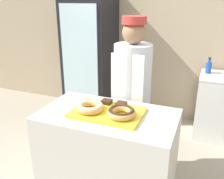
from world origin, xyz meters
TOP-DOWN VIEW (x-y plane):
  - wall_back at (0.00, 2.13)m, footprint 8.00×0.06m
  - display_counter at (0.00, 0.00)m, footprint 1.14×0.65m
  - serving_tray at (0.00, 0.00)m, footprint 0.58×0.40m
  - donut_light_glaze at (-0.14, -0.05)m, footprint 0.23×0.23m
  - donut_chocolate_glaze at (0.14, -0.05)m, footprint 0.23×0.23m
  - brownie_back_left at (-0.07, 0.14)m, footprint 0.09×0.09m
  - brownie_back_right at (0.07, 0.14)m, footprint 0.09×0.09m
  - baker_person at (0.03, 0.56)m, footprint 0.38×0.38m
  - beverage_fridge at (-1.02, 1.72)m, footprint 0.69×0.70m
  - bottle_blue at (0.73, 1.81)m, footprint 0.08×0.08m

SIDE VIEW (x-z plane):
  - display_counter at x=0.00m, z-range 0.00..0.95m
  - baker_person at x=0.03m, z-range 0.05..1.75m
  - serving_tray at x=0.00m, z-range 0.95..0.98m
  - bottle_blue at x=0.73m, z-range 0.86..1.07m
  - beverage_fridge at x=-1.02m, z-range 0.00..1.94m
  - brownie_back_left at x=-0.07m, z-range 0.98..1.01m
  - brownie_back_right at x=0.07m, z-range 0.98..1.01m
  - donut_light_glaze at x=-0.14m, z-range 0.98..1.04m
  - donut_chocolate_glaze at x=0.14m, z-range 0.98..1.04m
  - wall_back at x=0.00m, z-range 0.00..2.70m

